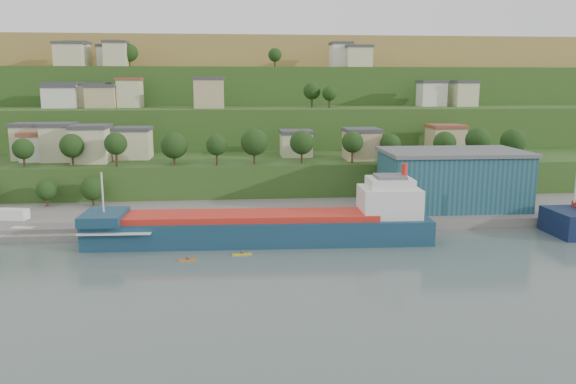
{
  "coord_description": "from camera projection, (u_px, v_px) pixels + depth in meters",
  "views": [
    {
      "loc": [
        -5.64,
        -92.36,
        29.18
      ],
      "look_at": [
        4.56,
        15.0,
        8.42
      ],
      "focal_mm": 35.0,
      "sensor_mm": 36.0,
      "label": 1
    }
  ],
  "objects": [
    {
      "name": "ground",
      "position": [
        270.0,
        257.0,
        96.32
      ],
      "size": [
        500.0,
        500.0,
        0.0
      ],
      "primitive_type": "plane",
      "color": "#475654",
      "rests_on": "ground"
    },
    {
      "name": "quay",
      "position": [
        351.0,
        217.0,
        125.55
      ],
      "size": [
        220.0,
        26.0,
        4.0
      ],
      "primitive_type": "cube",
      "color": "slate",
      "rests_on": "ground"
    },
    {
      "name": "hillside",
      "position": [
        247.0,
        148.0,
        261.24
      ],
      "size": [
        360.0,
        210.27,
        96.0
      ],
      "color": "#284719",
      "rests_on": "ground"
    },
    {
      "name": "cargo_ship_near",
      "position": [
        271.0,
        228.0,
        105.14
      ],
      "size": [
        64.17,
        12.36,
        16.41
      ],
      "rotation": [
        0.0,
        0.0,
        -0.04
      ],
      "color": "#123646",
      "rests_on": "ground"
    },
    {
      "name": "warehouse",
      "position": [
        452.0,
        178.0,
        125.67
      ],
      "size": [
        31.29,
        19.47,
        12.8
      ],
      "rotation": [
        0.0,
        0.0,
        -0.02
      ],
      "color": "#1B4152",
      "rests_on": "quay"
    },
    {
      "name": "caravan",
      "position": [
        12.0,
        216.0,
        114.65
      ],
      "size": [
        6.62,
        3.71,
        2.91
      ],
      "primitive_type": "cube",
      "rotation": [
        0.0,
        0.0,
        -0.19
      ],
      "color": "white",
      "rests_on": "pebble_beach"
    },
    {
      "name": "dinghy",
      "position": [
        23.0,
        229.0,
        108.1
      ],
      "size": [
        4.62,
        2.41,
        0.88
      ],
      "primitive_type": "cube",
      "rotation": [
        0.0,
        0.0,
        -0.18
      ],
      "color": "silver",
      "rests_on": "pebble_beach"
    },
    {
      "name": "kayak_orange",
      "position": [
        188.0,
        259.0,
        94.36
      ],
      "size": [
        3.12,
        1.07,
        0.77
      ],
      "rotation": [
        0.0,
        0.0,
        0.18
      ],
      "color": "#CA5D11",
      "rests_on": "ground"
    },
    {
      "name": "kayak_yellow",
      "position": [
        242.0,
        254.0,
        97.4
      ],
      "size": [
        3.44,
        0.99,
        0.85
      ],
      "rotation": [
        0.0,
        0.0,
        0.12
      ],
      "color": "gold",
      "rests_on": "ground"
    }
  ]
}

